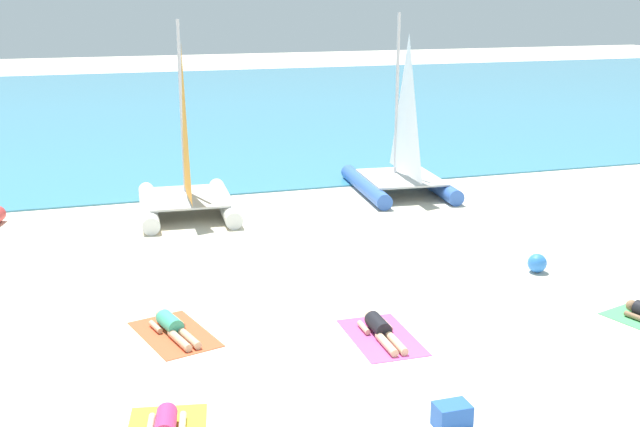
# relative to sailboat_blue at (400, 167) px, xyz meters

# --- Properties ---
(ground_plane) EXTENTS (120.00, 120.00, 0.00)m
(ground_plane) POSITION_rel_sailboat_blue_xyz_m (-4.39, -1.23, -0.80)
(ground_plane) COLOR beige
(ocean_water) EXTENTS (120.00, 40.00, 0.05)m
(ocean_water) POSITION_rel_sailboat_blue_xyz_m (-4.39, 21.24, -0.78)
(ocean_water) COLOR teal
(ocean_water) RESTS_ON ground
(sailboat_blue) EXTENTS (3.00, 4.35, 5.39)m
(sailboat_blue) POSITION_rel_sailboat_blue_xyz_m (0.00, 0.00, 0.00)
(sailboat_blue) COLOR blue
(sailboat_blue) RESTS_ON ground
(sailboat_white) EXTENTS (2.85, 4.21, 5.27)m
(sailboat_white) POSITION_rel_sailboat_blue_xyz_m (-6.61, -0.41, -0.02)
(sailboat_white) COLOR white
(sailboat_white) RESTS_ON ground
(towel_center_left) EXTENTS (1.55, 2.12, 0.01)m
(towel_center_left) POSITION_rel_sailboat_blue_xyz_m (-8.06, -8.47, -0.80)
(towel_center_left) COLOR #EA5933
(towel_center_left) RESTS_ON ground
(sunbather_center_left) EXTENTS (0.78, 1.55, 0.30)m
(sunbather_center_left) POSITION_rel_sailboat_blue_xyz_m (-8.07, -8.40, -0.67)
(sunbather_center_left) COLOR #3FB28C
(sunbather_center_left) RESTS_ON towel_center_left
(towel_center_right) EXTENTS (1.13, 1.92, 0.01)m
(towel_center_right) POSITION_rel_sailboat_blue_xyz_m (-4.54, -9.73, -0.80)
(towel_center_right) COLOR #D84C99
(towel_center_right) RESTS_ON ground
(sunbather_center_right) EXTENTS (0.55, 1.56, 0.30)m
(sunbather_center_right) POSITION_rel_sailboat_blue_xyz_m (-4.54, -9.66, -0.67)
(sunbather_center_right) COLOR black
(sunbather_center_right) RESTS_ON towel_center_right
(beach_ball) EXTENTS (0.42, 0.42, 0.42)m
(beach_ball) POSITION_rel_sailboat_blue_xyz_m (0.01, -7.58, -0.59)
(beach_ball) COLOR #337FE5
(beach_ball) RESTS_ON ground
(cooler_box) EXTENTS (0.50, 0.36, 0.36)m
(cooler_box) POSITION_rel_sailboat_blue_xyz_m (-4.73, -12.84, -0.62)
(cooler_box) COLOR blue
(cooler_box) RESTS_ON ground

